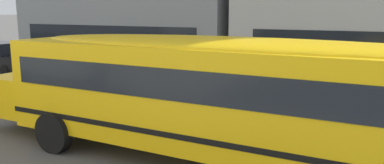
% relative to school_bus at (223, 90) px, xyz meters
% --- Properties ---
extents(ground_plane, '(400.00, 400.00, 0.00)m').
position_rel_school_bus_xyz_m(ground_plane, '(-2.27, 1.36, -1.70)').
color(ground_plane, '#54514F').
extents(sidewalk_far, '(120.00, 3.00, 0.01)m').
position_rel_school_bus_xyz_m(sidewalk_far, '(-2.27, 9.44, -1.69)').
color(sidewalk_far, gray).
rests_on(sidewalk_far, ground_plane).
extents(lane_centreline, '(110.00, 0.16, 0.01)m').
position_rel_school_bus_xyz_m(lane_centreline, '(-2.27, 1.36, -1.69)').
color(lane_centreline, silver).
rests_on(lane_centreline, ground_plane).
extents(school_bus, '(12.85, 3.33, 2.85)m').
position_rel_school_bus_xyz_m(school_bus, '(0.00, 0.00, 0.00)').
color(school_bus, yellow).
rests_on(school_bus, ground_plane).
extents(parked_car_black_beside_sign, '(3.97, 2.02, 1.64)m').
position_rel_school_bus_xyz_m(parked_car_black_beside_sign, '(-15.57, 6.76, -0.85)').
color(parked_car_black_beside_sign, black).
rests_on(parked_car_black_beside_sign, ground_plane).
extents(parked_car_maroon_by_lamppost, '(3.92, 1.92, 1.64)m').
position_rel_school_bus_xyz_m(parked_car_maroon_by_lamppost, '(-8.66, 6.93, -0.85)').
color(parked_car_maroon_by_lamppost, maroon).
rests_on(parked_car_maroon_by_lamppost, ground_plane).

